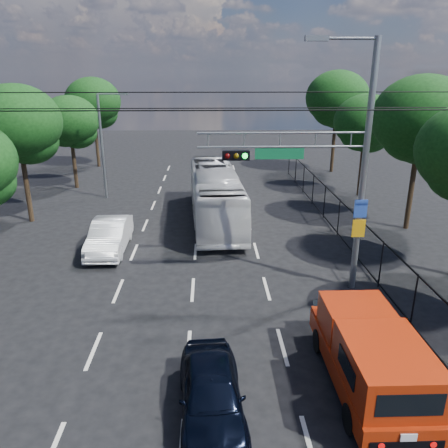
{
  "coord_description": "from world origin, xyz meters",
  "views": [
    {
      "loc": [
        0.71,
        -7.84,
        8.29
      ],
      "look_at": [
        1.27,
        7.99,
        2.8
      ],
      "focal_mm": 35.0,
      "sensor_mm": 36.0,
      "label": 1
    }
  ],
  "objects_px": {
    "red_pickup": "(370,354)",
    "white_bus": "(215,195)",
    "white_van": "(110,236)",
    "signal_mast": "(333,160)",
    "navy_hatchback": "(211,393)"
  },
  "relations": [
    {
      "from": "red_pickup",
      "to": "navy_hatchback",
      "type": "xyz_separation_m",
      "value": [
        -4.29,
        -0.87,
        -0.41
      ]
    },
    {
      "from": "red_pickup",
      "to": "white_bus",
      "type": "xyz_separation_m",
      "value": [
        -3.94,
        14.8,
        0.45
      ]
    },
    {
      "from": "white_van",
      "to": "signal_mast",
      "type": "bearing_deg",
      "value": -25.22
    },
    {
      "from": "red_pickup",
      "to": "white_bus",
      "type": "bearing_deg",
      "value": 104.9
    },
    {
      "from": "white_bus",
      "to": "red_pickup",
      "type": "bearing_deg",
      "value": -78.46
    },
    {
      "from": "navy_hatchback",
      "to": "signal_mast",
      "type": "bearing_deg",
      "value": 52.7
    },
    {
      "from": "red_pickup",
      "to": "white_bus",
      "type": "height_order",
      "value": "white_bus"
    },
    {
      "from": "white_bus",
      "to": "white_van",
      "type": "height_order",
      "value": "white_bus"
    },
    {
      "from": "red_pickup",
      "to": "white_van",
      "type": "xyz_separation_m",
      "value": [
        -9.19,
        10.3,
        -0.33
      ]
    },
    {
      "from": "white_bus",
      "to": "white_van",
      "type": "xyz_separation_m",
      "value": [
        -5.25,
        -4.5,
        -0.77
      ]
    },
    {
      "from": "red_pickup",
      "to": "white_bus",
      "type": "distance_m",
      "value": 15.33
    },
    {
      "from": "navy_hatchback",
      "to": "white_bus",
      "type": "relative_size",
      "value": 0.36
    },
    {
      "from": "white_bus",
      "to": "white_van",
      "type": "relative_size",
      "value": 2.38
    },
    {
      "from": "signal_mast",
      "to": "white_bus",
      "type": "xyz_separation_m",
      "value": [
        -4.22,
        8.82,
        -3.7
      ]
    },
    {
      "from": "navy_hatchback",
      "to": "white_van",
      "type": "height_order",
      "value": "white_van"
    }
  ]
}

